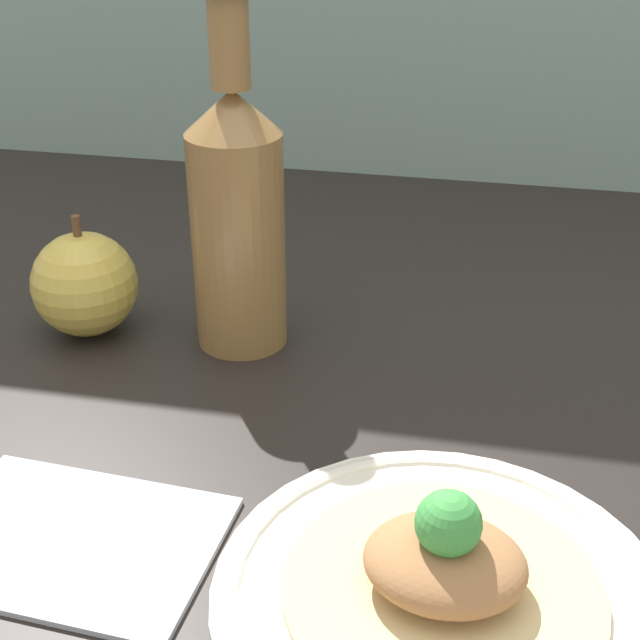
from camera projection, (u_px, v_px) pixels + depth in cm
name	position (u px, v px, depth cm)	size (l,w,h in cm)	color
ground_plane	(334.00, 438.00, 64.71)	(180.00, 110.00, 4.00)	black
plate	(441.00, 601.00, 46.63)	(24.25, 24.25, 2.33)	silver
plated_food	(444.00, 567.00, 45.48)	(16.84, 16.84, 6.32)	#D6BC7F
cider_bottle	(237.00, 212.00, 68.24)	(7.34, 7.34, 28.24)	olive
apple	(85.00, 284.00, 72.75)	(8.65, 8.65, 10.30)	gold
napkin	(73.00, 538.00, 52.04)	(17.47, 12.95, 0.80)	#B7BCC6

